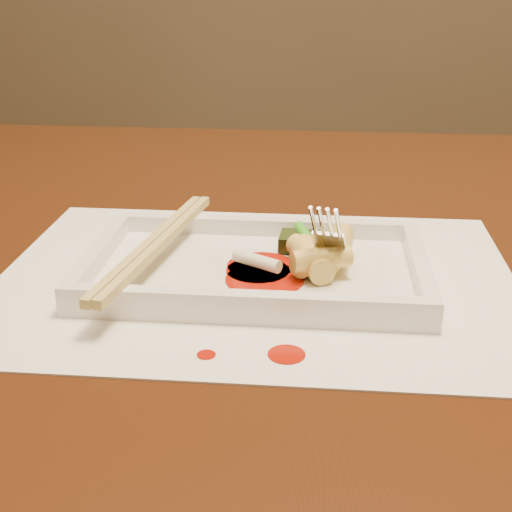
# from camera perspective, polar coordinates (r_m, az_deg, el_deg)

# --- Properties ---
(table) EXTENTS (1.40, 0.90, 0.75)m
(table) POSITION_cam_1_polar(r_m,az_deg,el_deg) (0.67, -2.59, -7.17)
(table) COLOR black
(table) RESTS_ON ground
(placemat) EXTENTS (0.40, 0.30, 0.00)m
(placemat) POSITION_cam_1_polar(r_m,az_deg,el_deg) (0.55, 0.00, -1.79)
(placemat) COLOR white
(placemat) RESTS_ON table
(sauce_splatter_a) EXTENTS (0.02, 0.02, 0.00)m
(sauce_splatter_a) POSITION_cam_1_polar(r_m,az_deg,el_deg) (0.45, 2.46, -7.87)
(sauce_splatter_a) COLOR #A41304
(sauce_splatter_a) RESTS_ON placemat
(sauce_splatter_b) EXTENTS (0.01, 0.01, 0.00)m
(sauce_splatter_b) POSITION_cam_1_polar(r_m,az_deg,el_deg) (0.45, -4.00, -7.88)
(sauce_splatter_b) COLOR #A41304
(sauce_splatter_b) RESTS_ON placemat
(plate_base) EXTENTS (0.26, 0.16, 0.01)m
(plate_base) POSITION_cam_1_polar(r_m,az_deg,el_deg) (0.55, 0.00, -1.34)
(plate_base) COLOR white
(plate_base) RESTS_ON placemat
(plate_rim_far) EXTENTS (0.26, 0.01, 0.01)m
(plate_rim_far) POSITION_cam_1_polar(r_m,az_deg,el_deg) (0.62, 0.64, 2.39)
(plate_rim_far) COLOR white
(plate_rim_far) RESTS_ON plate_base
(plate_rim_near) EXTENTS (0.26, 0.01, 0.01)m
(plate_rim_near) POSITION_cam_1_polar(r_m,az_deg,el_deg) (0.48, -0.83, -3.73)
(plate_rim_near) COLOR white
(plate_rim_near) RESTS_ON plate_base
(plate_rim_left) EXTENTS (0.01, 0.14, 0.01)m
(plate_rim_left) POSITION_cam_1_polar(r_m,az_deg,el_deg) (0.57, -12.47, 0.17)
(plate_rim_left) COLOR white
(plate_rim_left) RESTS_ON plate_base
(plate_rim_right) EXTENTS (0.01, 0.14, 0.01)m
(plate_rim_right) POSITION_cam_1_polar(r_m,az_deg,el_deg) (0.55, 12.95, -0.75)
(plate_rim_right) COLOR white
(plate_rim_right) RESTS_ON plate_base
(veg_piece) EXTENTS (0.04, 0.03, 0.01)m
(veg_piece) POSITION_cam_1_polar(r_m,az_deg,el_deg) (0.58, 3.80, 1.16)
(veg_piece) COLOR black
(veg_piece) RESTS_ON plate_base
(scallion_white) EXTENTS (0.04, 0.03, 0.01)m
(scallion_white) POSITION_cam_1_polar(r_m,az_deg,el_deg) (0.53, 0.07, -0.39)
(scallion_white) COLOR #EAEACC
(scallion_white) RESTS_ON plate_base
(scallion_green) EXTENTS (0.03, 0.08, 0.01)m
(scallion_green) POSITION_cam_1_polar(r_m,az_deg,el_deg) (0.56, 4.46, 0.91)
(scallion_green) COLOR green
(scallion_green) RESTS_ON plate_base
(chopstick_a) EXTENTS (0.04, 0.22, 0.01)m
(chopstick_a) POSITION_cam_1_polar(r_m,az_deg,el_deg) (0.56, -8.43, 1.02)
(chopstick_a) COLOR tan
(chopstick_a) RESTS_ON plate_rim_near
(chopstick_b) EXTENTS (0.04, 0.22, 0.01)m
(chopstick_b) POSITION_cam_1_polar(r_m,az_deg,el_deg) (0.55, -7.63, 0.99)
(chopstick_b) COLOR tan
(chopstick_b) RESTS_ON plate_rim_near
(fork) EXTENTS (0.09, 0.10, 0.14)m
(fork) POSITION_cam_1_polar(r_m,az_deg,el_deg) (0.54, 7.64, 6.74)
(fork) COLOR silver
(fork) RESTS_ON plate_base
(sauce_blob_0) EXTENTS (0.05, 0.05, 0.00)m
(sauce_blob_0) POSITION_cam_1_polar(r_m,az_deg,el_deg) (0.55, 0.41, -0.79)
(sauce_blob_0) COLOR #A41304
(sauce_blob_0) RESTS_ON plate_base
(sauce_blob_1) EXTENTS (0.06, 0.06, 0.00)m
(sauce_blob_1) POSITION_cam_1_polar(r_m,az_deg,el_deg) (0.53, 0.71, -1.87)
(sauce_blob_1) COLOR #A41304
(sauce_blob_1) RESTS_ON plate_base
(sauce_blob_2) EXTENTS (0.05, 0.05, 0.00)m
(sauce_blob_2) POSITION_cam_1_polar(r_m,az_deg,el_deg) (0.54, 0.14, -1.19)
(sauce_blob_2) COLOR #A41304
(sauce_blob_2) RESTS_ON plate_base
(rice_cake_0) EXTENTS (0.03, 0.05, 0.02)m
(rice_cake_0) POSITION_cam_1_polar(r_m,az_deg,el_deg) (0.54, 4.54, -0.37)
(rice_cake_0) COLOR #F1E070
(rice_cake_0) RESTS_ON plate_base
(rice_cake_1) EXTENTS (0.02, 0.05, 0.02)m
(rice_cake_1) POSITION_cam_1_polar(r_m,az_deg,el_deg) (0.56, 5.81, 0.42)
(rice_cake_1) COLOR #F1E070
(rice_cake_1) RESTS_ON plate_base
(rice_cake_2) EXTENTS (0.05, 0.03, 0.02)m
(rice_cake_2) POSITION_cam_1_polar(r_m,az_deg,el_deg) (0.53, 5.25, -0.22)
(rice_cake_2) COLOR #F1E070
(rice_cake_2) RESTS_ON plate_base
(rice_cake_3) EXTENTS (0.04, 0.05, 0.02)m
(rice_cake_3) POSITION_cam_1_polar(r_m,az_deg,el_deg) (0.55, 4.59, 0.16)
(rice_cake_3) COLOR #F1E070
(rice_cake_3) RESTS_ON plate_base
(rice_cake_4) EXTENTS (0.03, 0.04, 0.02)m
(rice_cake_4) POSITION_cam_1_polar(r_m,az_deg,el_deg) (0.55, 4.58, 0.20)
(rice_cake_4) COLOR #F1E070
(rice_cake_4) RESTS_ON plate_base
(rice_cake_5) EXTENTS (0.02, 0.05, 0.02)m
(rice_cake_5) POSITION_cam_1_polar(r_m,az_deg,el_deg) (0.55, 6.70, 0.93)
(rice_cake_5) COLOR #F1E070
(rice_cake_5) RESTS_ON plate_base
(rice_cake_6) EXTENTS (0.04, 0.05, 0.02)m
(rice_cake_6) POSITION_cam_1_polar(r_m,az_deg,el_deg) (0.54, 4.60, -0.17)
(rice_cake_6) COLOR #F1E070
(rice_cake_6) RESTS_ON plate_base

